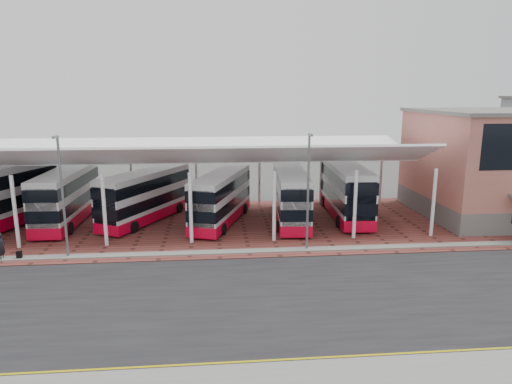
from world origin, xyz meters
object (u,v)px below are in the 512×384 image
Objects in this scene: bus_3 at (221,198)px; bus_5 at (345,191)px; pedestrian at (2,246)px; bus_1 at (67,197)px; bus_4 at (291,196)px; bus_2 at (146,196)px.

bus_5 reaches higher than bus_3.
bus_5 is 26.53m from pedestrian.
bus_1 is 12.78m from bus_3.
bus_4 is 5.87× the size of pedestrian.
bus_1 is at bearing -166.82° from bus_3.
bus_2 is 5.65× the size of pedestrian.
bus_2 is 12.16m from bus_4.
bus_1 is at bearing -176.64° from bus_5.
bus_5 is (17.10, -0.09, 0.16)m from bus_2.
bus_1 is 1.06× the size of bus_2.
bus_3 is 5.79m from bus_4.
bus_5 reaches higher than bus_2.
bus_1 is 8.77m from pedestrian.
pedestrian is at bearing -99.30° from bus_1.
bus_5 is (10.79, 1.08, 0.19)m from bus_3.
bus_5 is at bearing 16.70° from bus_4.
bus_3 is at bearing -63.35° from pedestrian.
bus_4 is at bearing -2.35° from bus_1.
bus_5 is 6.22× the size of pedestrian.
bus_1 reaches higher than bus_4.
bus_2 is at bearing 1.34° from bus_1.
bus_3 is 0.98× the size of bus_4.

